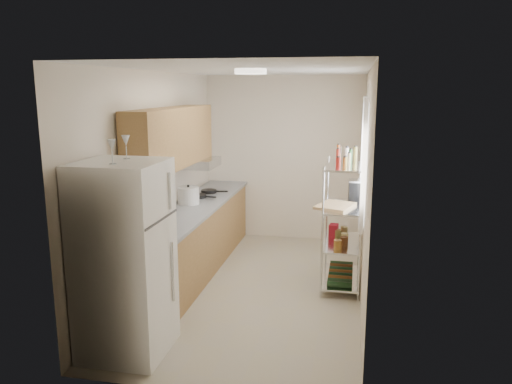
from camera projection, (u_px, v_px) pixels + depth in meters
room at (256, 184)px, 5.83m from camera, size 2.52×4.42×2.62m
counter_run at (195, 238)px, 6.60m from camera, size 0.63×3.51×0.90m
upper_cabinets at (172, 138)px, 6.03m from camera, size 0.33×2.20×0.72m
range_hood at (198, 163)px, 6.87m from camera, size 0.50×0.60×0.12m
window at (364, 161)px, 5.88m from camera, size 0.06×1.00×1.46m
bakers_rack at (343, 198)px, 5.96m from camera, size 0.45×0.90×1.73m
ceiling_dome at (251, 72)px, 5.29m from camera, size 0.34×0.34×0.05m
refrigerator at (125, 259)px, 4.48m from camera, size 0.73×0.73×1.78m
wine_glass_a at (112, 152)px, 4.11m from camera, size 0.08×0.08×0.21m
wine_glass_b at (126, 147)px, 4.41m from camera, size 0.08×0.08×0.21m
rice_cooker at (189, 196)px, 6.56m from camera, size 0.28×0.28×0.23m
frying_pan_large at (197, 196)px, 6.96m from camera, size 0.28×0.28×0.04m
frying_pan_small at (209, 191)px, 7.27m from camera, size 0.25×0.25×0.05m
cutting_board at (335, 206)px, 5.92m from camera, size 0.51×0.58×0.03m
espresso_machine at (355, 190)px, 6.25m from camera, size 0.16×0.23×0.26m
storage_bag at (334, 231)px, 6.26m from camera, size 0.12×0.16×0.16m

